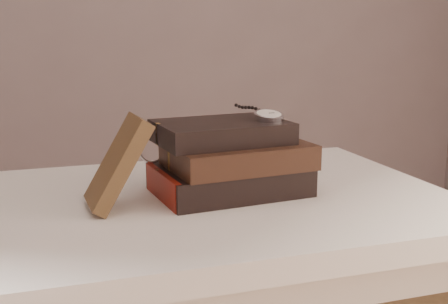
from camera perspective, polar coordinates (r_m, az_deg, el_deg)
name	(u,v)px	position (r m, az deg, el deg)	size (l,w,h in m)	color
table	(167,249)	(1.03, -5.67, -9.57)	(1.00, 0.60, 0.75)	white
book_stack	(230,160)	(1.02, 0.61, -0.77)	(0.28, 0.20, 0.13)	black
journal	(118,163)	(0.94, -10.46, -1.07)	(0.02, 0.10, 0.16)	#3D2917
pocket_watch	(268,115)	(1.03, 4.34, 3.66)	(0.06, 0.16, 0.02)	silver
eyeglasses	(165,148)	(1.07, -5.87, 0.44)	(0.12, 0.13, 0.05)	silver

